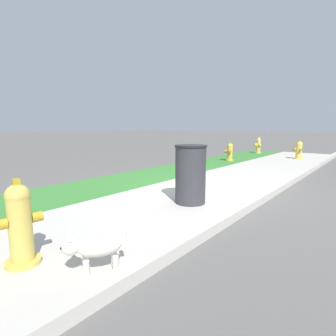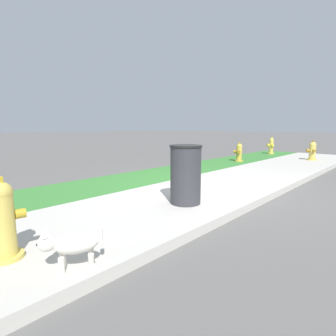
{
  "view_description": "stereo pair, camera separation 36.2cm",
  "coord_description": "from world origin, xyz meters",
  "views": [
    {
      "loc": [
        -4.55,
        -2.6,
        1.22
      ],
      "look_at": [
        -0.51,
        0.68,
        0.4
      ],
      "focal_mm": 28.0,
      "sensor_mm": 36.0,
      "label": 1
    },
    {
      "loc": [
        -4.32,
        -2.87,
        1.22
      ],
      "look_at": [
        -0.51,
        0.68,
        0.4
      ],
      "focal_mm": 28.0,
      "sensor_mm": 36.0,
      "label": 2
    }
  ],
  "objects": [
    {
      "name": "ground_plane",
      "position": [
        0.0,
        0.0,
        0.0
      ],
      "size": [
        120.0,
        120.0,
        0.0
      ],
      "primitive_type": "plane",
      "color": "#5B5956"
    },
    {
      "name": "fire_hydrant_far_end",
      "position": [
        6.28,
        -0.21,
        0.34
      ],
      "size": [
        0.38,
        0.38,
        0.72
      ],
      "rotation": [
        0.0,
        0.0,
        0.6
      ],
      "color": "gold",
      "rests_on": "ground"
    },
    {
      "name": "small_white_dog",
      "position": [
        -3.35,
        -0.84,
        0.23
      ],
      "size": [
        0.47,
        0.36,
        0.4
      ],
      "rotation": [
        0.0,
        0.0,
        2.61
      ],
      "color": "silver",
      "rests_on": "ground"
    },
    {
      "name": "fire_hydrant_by_grass_verge",
      "position": [
        -3.68,
        -0.22,
        0.38
      ],
      "size": [
        0.38,
        0.35,
        0.78
      ],
      "rotation": [
        0.0,
        0.0,
        6.15
      ],
      "color": "gold",
      "rests_on": "ground"
    },
    {
      "name": "sidewalk_pavement",
      "position": [
        0.0,
        0.0,
        0.01
      ],
      "size": [
        18.0,
        2.15,
        0.01
      ],
      "primitive_type": "cube",
      "color": "#BCB7AD",
      "rests_on": "ground"
    },
    {
      "name": "fire_hydrant_across_street",
      "position": [
        4.16,
        1.6,
        0.32
      ],
      "size": [
        0.37,
        0.35,
        0.68
      ],
      "rotation": [
        0.0,
        0.0,
        0.49
      ],
      "color": "gold",
      "rests_on": "ground"
    },
    {
      "name": "fire_hydrant_mid_block",
      "position": [
        7.55,
        1.81,
        0.36
      ],
      "size": [
        0.34,
        0.34,
        0.75
      ],
      "rotation": [
        0.0,
        0.0,
        0.84
      ],
      "color": "gold",
      "rests_on": "ground"
    },
    {
      "name": "grass_verge",
      "position": [
        0.0,
        1.88,
        0.0
      ],
      "size": [
        18.0,
        1.61,
        0.01
      ],
      "primitive_type": "cube",
      "color": "#387A33",
      "rests_on": "ground"
    },
    {
      "name": "street_curb",
      "position": [
        0.0,
        -1.16,
        0.06
      ],
      "size": [
        18.0,
        0.16,
        0.12
      ],
      "primitive_type": "cube",
      "color": "#BCB7AD",
      "rests_on": "ground"
    },
    {
      "name": "trash_bin",
      "position": [
        -1.16,
        -0.3,
        0.47
      ],
      "size": [
        0.51,
        0.51,
        0.94
      ],
      "color": "#333338",
      "rests_on": "ground"
    }
  ]
}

